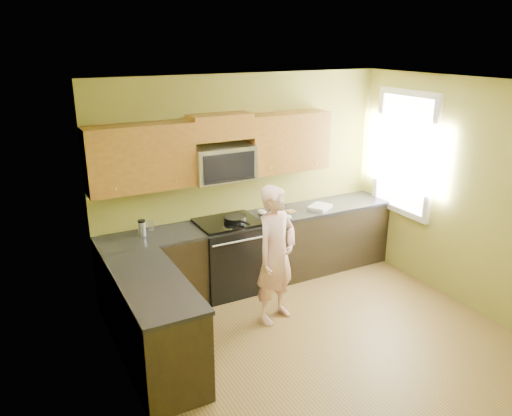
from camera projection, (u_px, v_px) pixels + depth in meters
floor at (330, 347)px, 5.27m from camera, size 4.00×4.00×0.00m
ceiling at (345, 86)px, 4.40m from camera, size 4.00×4.00×0.00m
wall_back at (245, 180)px, 6.51m from camera, size 4.00×0.00×4.00m
wall_left at (132, 271)px, 3.95m from camera, size 0.00×4.00×4.00m
wall_right at (478, 199)px, 5.72m from camera, size 0.00×4.00×4.00m
cabinet_back_run at (255, 252)px, 6.55m from camera, size 4.00×0.60×0.88m
cabinet_left_run at (154, 325)px, 4.88m from camera, size 0.60×1.60×0.88m
countertop_back at (256, 219)px, 6.39m from camera, size 4.00×0.62×0.04m
countertop_left at (152, 282)px, 4.73m from camera, size 0.62×1.60×0.04m
stove at (228, 256)px, 6.34m from camera, size 0.76×0.65×0.95m
microwave at (223, 180)px, 6.13m from camera, size 0.76×0.40×0.42m
upper_cab_left at (143, 190)px, 5.72m from camera, size 1.22×0.33×0.75m
upper_cab_right at (287, 170)px, 6.58m from camera, size 1.12×0.33×0.75m
upper_cab_over_mw at (220, 127)px, 5.95m from camera, size 0.76×0.33×0.30m
window at (405, 153)px, 6.62m from camera, size 0.06×1.06×1.66m
woman at (276, 255)px, 5.58m from camera, size 0.68×0.57×1.60m
frying_pan at (235, 221)px, 6.18m from camera, size 0.37×0.53×0.06m
butter_tub at (271, 220)px, 6.31m from camera, size 0.13×0.13×0.09m
toast_slice at (291, 211)px, 6.60m from camera, size 0.12×0.12×0.01m
napkin_a at (287, 217)px, 6.32m from camera, size 0.11×0.12×0.06m
napkin_b at (262, 212)px, 6.49m from camera, size 0.14×0.15×0.07m
dish_towel at (320, 207)px, 6.70m from camera, size 0.38×0.36×0.05m
travel_mug at (143, 236)px, 5.80m from camera, size 0.11×0.11×0.19m
glass_b at (142, 230)px, 5.80m from camera, size 0.08×0.08×0.12m
glass_c at (151, 226)px, 5.95m from camera, size 0.08×0.08×0.12m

